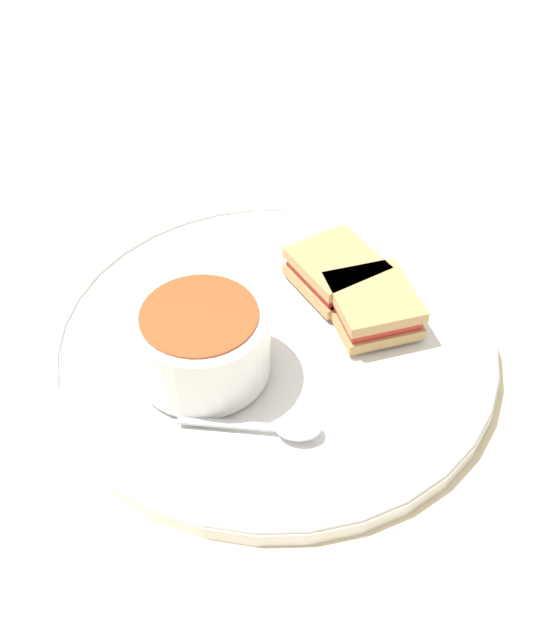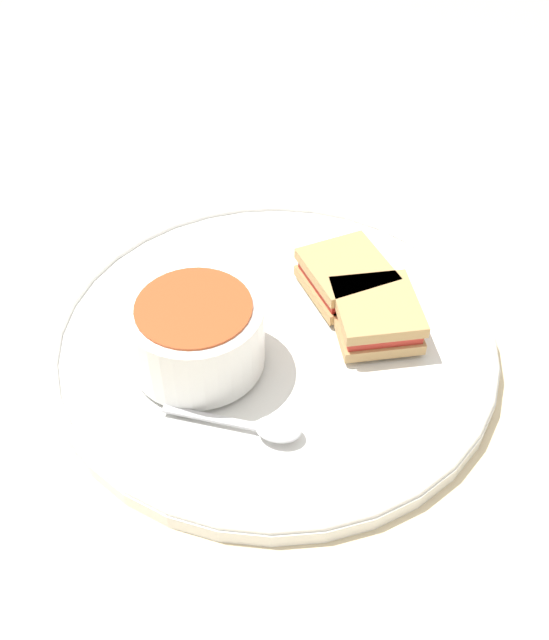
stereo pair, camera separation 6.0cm
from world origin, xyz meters
TOP-DOWN VIEW (x-y plane):
  - ground_plane at (0.00, 0.00)m, footprint 2.40×2.40m
  - plate at (0.00, 0.00)m, footprint 0.36×0.36m
  - soup_bowl at (0.07, -0.01)m, footprint 0.10×0.10m
  - spoon at (0.06, 0.08)m, footprint 0.08×0.09m
  - sandwich_half_near at (-0.07, 0.04)m, footprint 0.09×0.09m
  - sandwich_half_far at (-0.08, -0.01)m, footprint 0.08×0.08m

SIDE VIEW (x-z plane):
  - ground_plane at x=0.00m, z-range 0.00..0.00m
  - plate at x=0.00m, z-range 0.00..0.02m
  - spoon at x=0.06m, z-range 0.02..0.03m
  - sandwich_half_near at x=-0.07m, z-range 0.02..0.05m
  - sandwich_half_far at x=-0.08m, z-range 0.02..0.05m
  - soup_bowl at x=0.07m, z-range 0.02..0.08m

